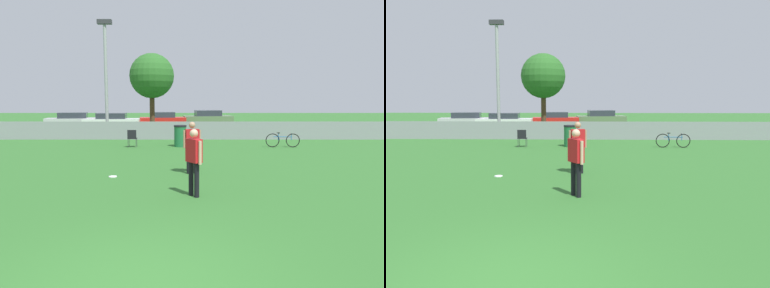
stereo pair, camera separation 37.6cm
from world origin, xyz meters
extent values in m
plane|color=#2D6628|center=(0.00, 0.00, 0.00)|extent=(120.00, 120.00, 0.00)
cube|color=gray|center=(0.00, 18.00, 0.55)|extent=(26.16, 0.03, 1.10)
cylinder|color=#9E9EA3|center=(-4.77, 19.52, 3.53)|extent=(0.20, 0.20, 7.06)
cube|color=#333338|center=(-4.77, 19.52, 7.26)|extent=(0.90, 0.36, 0.28)
cylinder|color=#4C331E|center=(-1.84, 19.54, 1.43)|extent=(0.32, 0.32, 2.86)
sphere|color=#286023|center=(-1.84, 19.54, 3.93)|extent=(2.85, 2.85, 2.85)
cylinder|color=black|center=(0.70, 4.79, 0.44)|extent=(0.13, 0.13, 0.89)
cylinder|color=black|center=(0.85, 4.59, 0.44)|extent=(0.13, 0.13, 0.89)
cube|color=red|center=(0.78, 4.69, 1.19)|extent=(0.44, 0.49, 0.60)
sphere|color=#D8AD8C|center=(0.78, 4.69, 1.62)|extent=(0.21, 0.21, 0.21)
cylinder|color=#D8AD8C|center=(0.62, 4.90, 1.16)|extent=(0.08, 0.08, 0.59)
cylinder|color=#D8AD8C|center=(0.93, 4.47, 1.16)|extent=(0.08, 0.08, 0.59)
cylinder|color=black|center=(0.61, 7.59, 0.44)|extent=(0.13, 0.13, 0.89)
cylinder|color=black|center=(0.85, 7.66, 0.44)|extent=(0.13, 0.13, 0.89)
cube|color=red|center=(0.73, 7.63, 1.19)|extent=(0.49, 0.34, 0.60)
sphere|color=tan|center=(0.73, 7.63, 1.62)|extent=(0.21, 0.21, 0.21)
cylinder|color=tan|center=(0.48, 7.55, 1.16)|extent=(0.08, 0.08, 0.59)
cylinder|color=tan|center=(0.98, 7.70, 1.16)|extent=(0.08, 0.08, 0.59)
cylinder|color=white|center=(-1.81, 7.05, 0.01)|extent=(0.26, 0.26, 0.03)
torus|color=white|center=(-1.81, 7.05, 0.01)|extent=(0.26, 0.26, 0.03)
cylinder|color=#333338|center=(-2.15, 14.70, 0.21)|extent=(0.02, 0.02, 0.43)
cylinder|color=#333338|center=(-2.56, 14.69, 0.21)|extent=(0.02, 0.02, 0.43)
cylinder|color=#333338|center=(-2.14, 14.30, 0.21)|extent=(0.02, 0.02, 0.43)
cylinder|color=#333338|center=(-2.54, 14.28, 0.21)|extent=(0.02, 0.02, 0.43)
cube|color=black|center=(-2.35, 14.49, 0.44)|extent=(0.47, 0.47, 0.03)
cube|color=black|center=(-2.34, 14.28, 0.68)|extent=(0.45, 0.04, 0.44)
torus|color=black|center=(4.87, 14.40, 0.35)|extent=(0.71, 0.08, 0.71)
torus|color=black|center=(5.90, 14.35, 0.35)|extent=(0.71, 0.08, 0.71)
cylinder|color=#195999|center=(5.38, 14.38, 0.54)|extent=(0.95, 0.08, 0.04)
cylinder|color=#195999|center=(5.16, 14.39, 0.54)|extent=(0.03, 0.03, 0.37)
cylinder|color=#195999|center=(5.82, 14.36, 0.54)|extent=(0.03, 0.03, 0.33)
cube|color=black|center=(5.16, 14.39, 0.74)|extent=(0.16, 0.07, 0.04)
cylinder|color=black|center=(5.82, 14.36, 0.70)|extent=(0.05, 0.44, 0.03)
cylinder|color=#1E6638|center=(0.11, 14.64, 0.52)|extent=(0.63, 0.63, 1.04)
cylinder|color=black|center=(0.11, 14.64, 1.08)|extent=(0.66, 0.66, 0.08)
cylinder|color=black|center=(-8.07, 27.78, 0.33)|extent=(0.68, 0.29, 0.66)
cylinder|color=black|center=(-7.80, 26.24, 0.33)|extent=(0.68, 0.29, 0.66)
cylinder|color=black|center=(-10.77, 27.29, 0.33)|extent=(0.68, 0.29, 0.66)
cylinder|color=black|center=(-10.49, 25.75, 0.33)|extent=(0.68, 0.29, 0.66)
cube|color=#B7B7BC|center=(-9.28, 26.77, 0.53)|extent=(4.67, 2.54, 0.63)
cube|color=#2D333D|center=(-9.28, 26.77, 1.09)|extent=(2.54, 1.95, 0.47)
cylinder|color=black|center=(-4.57, 27.15, 0.31)|extent=(0.63, 0.22, 0.62)
cylinder|color=black|center=(-4.48, 25.68, 0.31)|extent=(0.63, 0.22, 0.62)
cylinder|color=black|center=(-7.39, 26.98, 0.31)|extent=(0.63, 0.22, 0.62)
cylinder|color=black|center=(-7.31, 25.51, 0.31)|extent=(0.63, 0.22, 0.62)
cube|color=white|center=(-5.94, 26.33, 0.51)|extent=(4.66, 1.96, 0.62)
cube|color=#2D333D|center=(-5.94, 26.33, 1.06)|extent=(2.46, 1.62, 0.47)
cylinder|color=black|center=(-0.78, 29.38, 0.30)|extent=(0.63, 0.28, 0.60)
cylinder|color=black|center=(-0.53, 27.85, 0.30)|extent=(0.63, 0.28, 0.60)
cylinder|color=black|center=(-3.21, 28.98, 0.30)|extent=(0.63, 0.28, 0.60)
cylinder|color=black|center=(-2.96, 27.45, 0.30)|extent=(0.63, 0.28, 0.60)
cube|color=red|center=(-1.87, 28.42, 0.51)|extent=(4.21, 2.40, 0.63)
cube|color=#2D333D|center=(-1.87, 28.42, 1.06)|extent=(2.29, 1.87, 0.48)
cylinder|color=black|center=(3.44, 30.87, 0.32)|extent=(0.66, 0.27, 0.64)
cylinder|color=black|center=(3.68, 29.30, 0.32)|extent=(0.66, 0.27, 0.64)
cylinder|color=black|center=(0.71, 30.46, 0.32)|extent=(0.66, 0.27, 0.64)
cylinder|color=black|center=(0.95, 28.88, 0.32)|extent=(0.66, 0.27, 0.64)
cube|color=#59724C|center=(2.20, 29.88, 0.55)|extent=(4.69, 2.47, 0.69)
cube|color=#2D333D|center=(2.20, 29.88, 1.15)|extent=(2.54, 1.93, 0.52)
camera|label=1|loc=(0.73, -4.68, 2.50)|focal=35.00mm
camera|label=2|loc=(1.10, -4.67, 2.50)|focal=35.00mm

